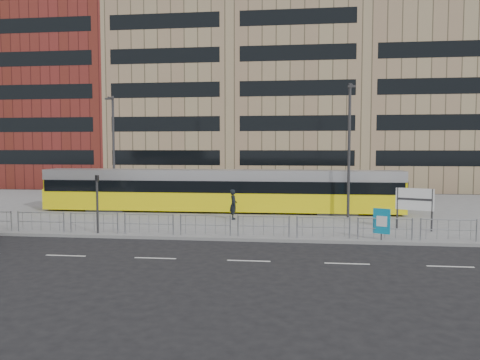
# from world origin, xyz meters

# --- Properties ---
(ground) EXTENTS (120.00, 120.00, 0.00)m
(ground) POSITION_xyz_m (0.00, 0.00, 0.00)
(ground) COLOR black
(ground) RESTS_ON ground
(plaza) EXTENTS (64.00, 24.00, 0.15)m
(plaza) POSITION_xyz_m (0.00, 12.00, 0.07)
(plaza) COLOR slate
(plaza) RESTS_ON ground
(kerb) EXTENTS (64.00, 0.25, 0.17)m
(kerb) POSITION_xyz_m (0.00, 0.05, 0.07)
(kerb) COLOR gray
(kerb) RESTS_ON ground
(building_row) EXTENTS (70.40, 18.40, 31.20)m
(building_row) POSITION_xyz_m (1.55, 34.27, 12.91)
(building_row) COLOR maroon
(building_row) RESTS_ON ground
(pedestrian_barrier) EXTENTS (32.07, 0.07, 1.10)m
(pedestrian_barrier) POSITION_xyz_m (2.00, 0.50, 0.98)
(pedestrian_barrier) COLOR #979A9F
(pedestrian_barrier) RESTS_ON plaza
(road_markings) EXTENTS (62.00, 0.12, 0.01)m
(road_markings) POSITION_xyz_m (1.00, -4.00, 0.01)
(road_markings) COLOR white
(road_markings) RESTS_ON ground
(tram) EXTENTS (25.24, 2.61, 2.97)m
(tram) POSITION_xyz_m (-1.40, 9.49, 1.64)
(tram) COLOR yellow
(tram) RESTS_ON plaza
(station_sign) EXTENTS (1.89, 0.83, 2.31)m
(station_sign) POSITION_xyz_m (10.42, 3.48, 1.75)
(station_sign) COLOR #2D2D30
(station_sign) RESTS_ON plaza
(ad_panel) EXTENTS (0.78, 0.40, 1.55)m
(ad_panel) POSITION_xyz_m (8.12, 0.40, 1.06)
(ad_panel) COLOR #2D2D30
(ad_panel) RESTS_ON plaza
(pedestrian) EXTENTS (0.57, 0.76, 1.91)m
(pedestrian) POSITION_xyz_m (0.02, 6.10, 1.10)
(pedestrian) COLOR black
(pedestrian) RESTS_ON plaza
(traffic_light_west) EXTENTS (0.20, 0.23, 3.10)m
(traffic_light_west) POSITION_xyz_m (-6.50, 0.50, 2.12)
(traffic_light_west) COLOR #2D2D30
(traffic_light_west) RESTS_ON plaza
(lamp_post_west) EXTENTS (0.45, 1.04, 8.37)m
(lamp_post_west) POSITION_xyz_m (-9.65, 10.68, 4.71)
(lamp_post_west) COLOR #2D2D30
(lamp_post_west) RESTS_ON plaza
(lamp_post_east) EXTENTS (0.45, 1.04, 8.59)m
(lamp_post_east) POSITION_xyz_m (7.29, 7.43, 4.82)
(lamp_post_east) COLOR #2D2D30
(lamp_post_east) RESTS_ON plaza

